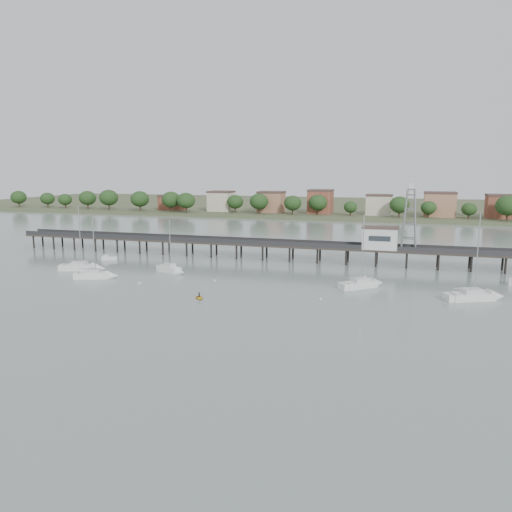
{
  "coord_description": "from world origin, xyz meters",
  "views": [
    {
      "loc": [
        30.77,
        -60.69,
        22.73
      ],
      "look_at": [
        -0.33,
        42.0,
        4.0
      ],
      "focal_mm": 35.0,
      "sensor_mm": 36.0,
      "label": 1
    }
  ],
  "objects": [
    {
      "name": "ground_plane",
      "position": [
        0.0,
        0.0,
        0.0
      ],
      "size": [
        500.0,
        500.0,
        0.0
      ],
      "primitive_type": "plane",
      "color": "slate",
      "rests_on": "ground"
    },
    {
      "name": "pier",
      "position": [
        0.0,
        60.0,
        3.79
      ],
      "size": [
        150.0,
        5.0,
        5.5
      ],
      "color": "#2D2823",
      "rests_on": "ground"
    },
    {
      "name": "pier_building",
      "position": [
        25.0,
        60.0,
        6.67
      ],
      "size": [
        8.4,
        5.4,
        5.3
      ],
      "color": "silver",
      "rests_on": "ground"
    },
    {
      "name": "lattice_tower",
      "position": [
        31.5,
        60.0,
        11.1
      ],
      "size": [
        3.2,
        3.2,
        15.5
      ],
      "color": "slate",
      "rests_on": "ground"
    },
    {
      "name": "sailboat_d",
      "position": [
        44.05,
        32.49,
        0.63
      ],
      "size": [
        10.34,
        6.78,
        16.39
      ],
      "rotation": [
        0.0,
        0.0,
        0.42
      ],
      "color": "white",
      "rests_on": "ground"
    },
    {
      "name": "sailboat_b",
      "position": [
        -18.33,
        37.76,
        0.65
      ],
      "size": [
        7.74,
        4.85,
        12.42
      ],
      "rotation": [
        0.0,
        0.0,
        -0.39
      ],
      "color": "white",
      "rests_on": "ground"
    },
    {
      "name": "sailboat_c",
      "position": [
        23.87,
        36.43,
        0.63
      ],
      "size": [
        8.58,
        8.26,
        15.14
      ],
      "rotation": [
        0.0,
        0.0,
        0.75
      ],
      "color": "white",
      "rests_on": "ground"
    },
    {
      "name": "sailboat_a",
      "position": [
        -30.56,
        28.18,
        0.64
      ],
      "size": [
        8.51,
        5.37,
        13.58
      ],
      "rotation": [
        0.0,
        0.0,
        0.39
      ],
      "color": "white",
      "rests_on": "ground"
    },
    {
      "name": "sailboat_f",
      "position": [
        -38.35,
        34.63,
        0.63
      ],
      "size": [
        9.94,
        4.97,
        15.66
      ],
      "rotation": [
        0.0,
        0.0,
        0.24
      ],
      "color": "white",
      "rests_on": "ground"
    },
    {
      "name": "white_tender",
      "position": [
        -41.03,
        47.65,
        0.46
      ],
      "size": [
        4.14,
        2.97,
        1.49
      ],
      "rotation": [
        0.0,
        0.0,
        0.4
      ],
      "color": "white",
      "rests_on": "ground"
    },
    {
      "name": "yellow_dinghy",
      "position": [
        -3.83,
        18.71,
        0.0
      ],
      "size": [
        1.7,
        1.44,
        2.44
      ],
      "primitive_type": "imported",
      "rotation": [
        0.0,
        0.0,
        0.63
      ],
      "color": "yellow",
      "rests_on": "ground"
    },
    {
      "name": "dinghy_occupant",
      "position": [
        -3.83,
        18.71,
        0.0
      ],
      "size": [
        0.64,
        1.04,
        0.23
      ],
      "primitive_type": "imported",
      "rotation": [
        0.0,
        0.0,
        3.46
      ],
      "color": "black",
      "rests_on": "ground"
    },
    {
      "name": "mooring_buoys",
      "position": [
        3.18,
        32.52,
        0.08
      ],
      "size": [
        91.57,
        21.63,
        0.39
      ],
      "color": "#FBEFC3",
      "rests_on": "ground"
    },
    {
      "name": "far_shore",
      "position": [
        0.36,
        239.58,
        0.95
      ],
      "size": [
        500.0,
        170.0,
        10.4
      ],
      "color": "#475133",
      "rests_on": "ground"
    }
  ]
}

